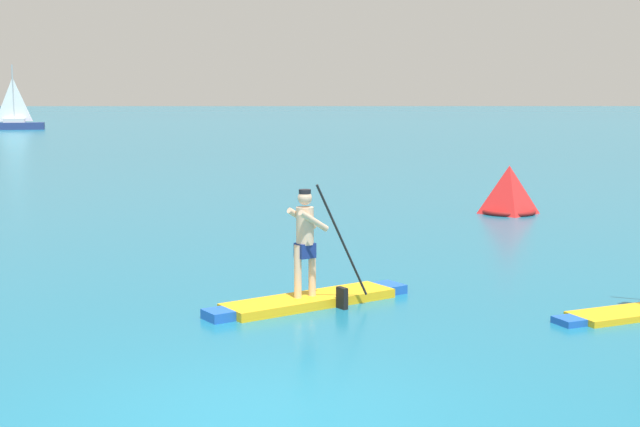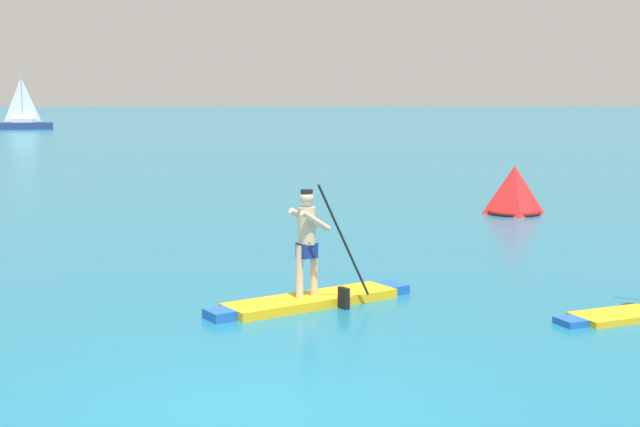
# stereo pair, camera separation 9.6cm
# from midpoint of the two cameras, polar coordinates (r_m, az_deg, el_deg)

# --- Properties ---
(ground) EXTENTS (440.00, 440.00, 0.00)m
(ground) POSITION_cam_midpoint_polar(r_m,az_deg,el_deg) (8.72, -4.37, -13.25)
(ground) COLOR #196B8C
(paddleboarder_mid_center) EXTENTS (3.08, 2.28, 1.87)m
(paddleboarder_mid_center) POSITION_cam_midpoint_polar(r_m,az_deg,el_deg) (13.07, -0.88, -4.71)
(paddleboarder_mid_center) COLOR yellow
(paddleboarder_mid_center) RESTS_ON ground
(race_marker_buoy) EXTENTS (1.43, 1.43, 1.27)m
(race_marker_buoy) POSITION_cam_midpoint_polar(r_m,az_deg,el_deg) (23.52, 12.08, 1.37)
(race_marker_buoy) COLOR red
(race_marker_buoy) RESTS_ON ground
(sailboat_left_horizon) EXTENTS (5.19, 2.35, 5.69)m
(sailboat_left_horizon) POSITION_cam_midpoint_polar(r_m,az_deg,el_deg) (82.41, -19.31, 5.67)
(sailboat_left_horizon) COLOR navy
(sailboat_left_horizon) RESTS_ON ground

